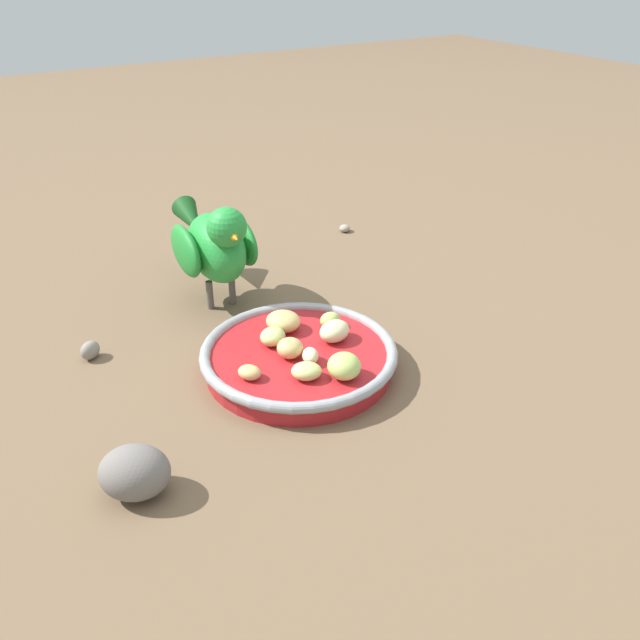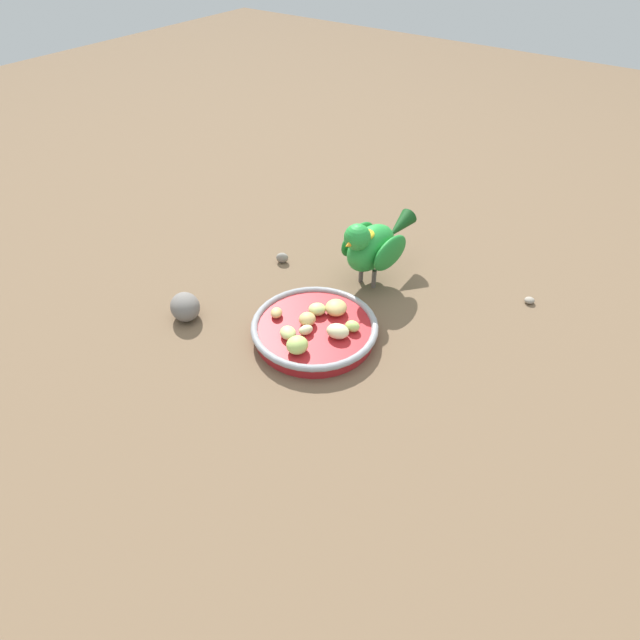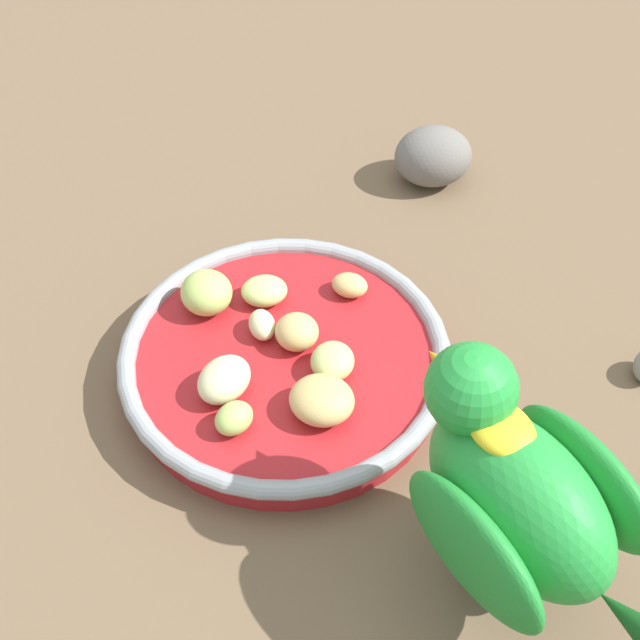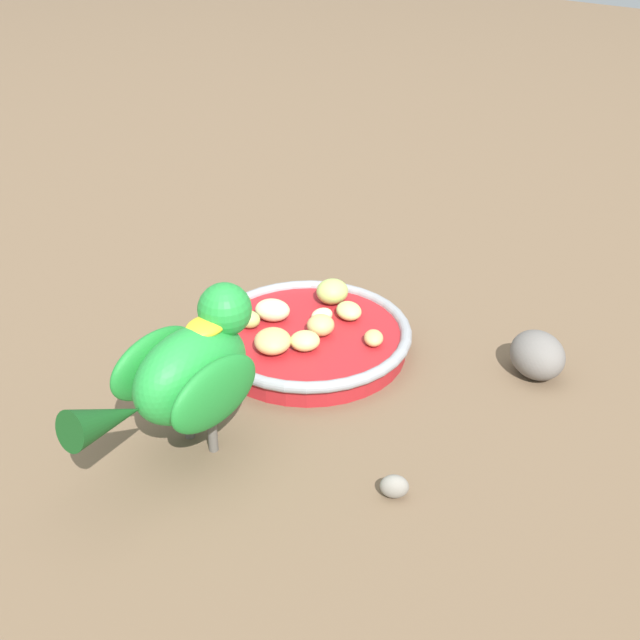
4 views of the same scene
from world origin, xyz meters
name	(u,v)px [view 1 (image 1 of 4)]	position (x,y,z in m)	size (l,w,h in m)	color
ground_plane	(303,359)	(0.00, 0.00, 0.00)	(4.00, 4.00, 0.00)	brown
feeding_bowl	(299,358)	(0.02, -0.02, 0.02)	(0.21, 0.21, 0.03)	#AD1E23
apple_piece_0	(249,372)	(0.03, -0.08, 0.03)	(0.02, 0.02, 0.01)	tan
apple_piece_1	(290,348)	(0.02, -0.03, 0.03)	(0.03, 0.03, 0.02)	tan
apple_piece_2	(273,336)	(-0.01, -0.03, 0.03)	(0.03, 0.03, 0.02)	#C6D17A
apple_piece_3	(335,331)	(0.02, 0.03, 0.03)	(0.04, 0.03, 0.02)	beige
apple_piece_4	(306,371)	(0.06, -0.03, 0.03)	(0.03, 0.03, 0.02)	#C6D17A
apple_piece_5	(283,321)	(-0.03, -0.01, 0.03)	(0.04, 0.04, 0.02)	tan
apple_piece_6	(310,356)	(0.04, -0.01, 0.03)	(0.02, 0.02, 0.02)	beige
apple_piece_7	(341,367)	(0.08, 0.00, 0.04)	(0.04, 0.03, 0.03)	#B2CC66
apple_piece_8	(330,320)	(-0.01, 0.04, 0.03)	(0.02, 0.02, 0.02)	#B2CC66
parrot	(215,243)	(-0.17, -0.02, 0.08)	(0.21, 0.10, 0.14)	#59544C
rock_large	(135,472)	(0.11, -0.23, 0.02)	(0.06, 0.05, 0.05)	slate
pebble_0	(90,350)	(-0.13, -0.20, 0.01)	(0.02, 0.02, 0.02)	gray
pebble_1	(345,228)	(-0.29, 0.25, 0.01)	(0.02, 0.02, 0.01)	gray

